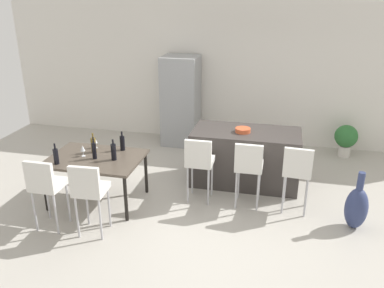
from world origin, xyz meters
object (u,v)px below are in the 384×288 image
(wine_bottle_corner, at_px, (114,152))
(wine_bottle_near, at_px, (94,145))
(bar_chair_middle, at_px, (249,164))
(dining_table, at_px, (96,161))
(bar_chair_right, at_px, (297,169))
(refrigerator, at_px, (181,101))
(wine_bottle_left, at_px, (56,156))
(floor_vase, at_px, (356,207))
(bar_chair_left, at_px, (199,160))
(wine_bottle_middle, at_px, (122,143))
(fruit_bowl, at_px, (243,130))
(dining_chair_near, at_px, (45,183))
(dining_chair_far, at_px, (89,188))
(potted_plant, at_px, (346,138))
(wine_glass_right, at_px, (83,148))
(kitchen_island, at_px, (245,157))
(wine_bottle_end, at_px, (94,150))
(wine_glass_far, at_px, (95,141))

(wine_bottle_corner, relative_size, wine_bottle_near, 1.03)
(bar_chair_middle, distance_m, dining_table, 2.29)
(bar_chair_right, distance_m, refrigerator, 3.34)
(wine_bottle_left, height_order, floor_vase, wine_bottle_left)
(bar_chair_left, xyz_separation_m, refrigerator, (-0.90, 2.38, 0.22))
(wine_bottle_middle, xyz_separation_m, fruit_bowl, (1.79, 0.74, 0.09))
(bar_chair_right, bearing_deg, dining_chair_near, -159.74)
(dining_chair_far, relative_size, wine_bottle_middle, 3.42)
(dining_chair_far, distance_m, potted_plant, 5.11)
(wine_glass_right, xyz_separation_m, potted_plant, (4.14, 2.72, -0.49))
(bar_chair_left, relative_size, wine_bottle_corner, 3.28)
(potted_plant, bearing_deg, wine_bottle_left, -145.08)
(bar_chair_right, bearing_deg, refrigerator, 134.42)
(fruit_bowl, bearing_deg, dining_chair_near, -140.63)
(dining_chair_near, distance_m, refrigerator, 3.72)
(kitchen_island, bearing_deg, floor_vase, -33.14)
(bar_chair_middle, distance_m, wine_bottle_near, 2.38)
(dining_chair_near, distance_m, wine_bottle_end, 0.90)
(bar_chair_left, relative_size, dining_chair_far, 1.00)
(kitchen_island, distance_m, wine_bottle_corner, 2.22)
(bar_chair_middle, xyz_separation_m, potted_plant, (1.68, 2.37, -0.32))
(wine_bottle_near, xyz_separation_m, potted_plant, (4.05, 2.54, -0.48))
(fruit_bowl, bearing_deg, refrigerator, 131.95)
(wine_bottle_near, height_order, potted_plant, wine_bottle_near)
(floor_vase, bearing_deg, dining_chair_near, -166.77)
(fruit_bowl, bearing_deg, bar_chair_middle, -76.62)
(wine_bottle_left, bearing_deg, dining_chair_far, -34.51)
(dining_chair_near, bearing_deg, potted_plant, 40.06)
(wine_bottle_left, distance_m, floor_vase, 4.27)
(wine_bottle_left, relative_size, wine_bottle_corner, 0.98)
(kitchen_island, bearing_deg, dining_table, -151.36)
(wine_bottle_left, height_order, wine_bottle_middle, wine_bottle_left)
(wine_glass_right, bearing_deg, floor_vase, 1.40)
(dining_chair_near, height_order, wine_glass_right, dining_chair_near)
(wine_glass_right, bearing_deg, bar_chair_middle, 7.96)
(dining_chair_far, bearing_deg, wine_glass_far, 111.54)
(fruit_bowl, bearing_deg, wine_bottle_end, -150.98)
(wine_glass_right, height_order, potted_plant, wine_glass_right)
(bar_chair_right, xyz_separation_m, dining_table, (-2.96, -0.35, -0.02))
(dining_table, relative_size, wine_bottle_end, 4.07)
(bar_chair_right, xyz_separation_m, wine_bottle_near, (-3.07, -0.17, 0.16))
(kitchen_island, distance_m, dining_table, 2.45)
(kitchen_island, relative_size, floor_vase, 2.09)
(dining_chair_far, relative_size, refrigerator, 0.57)
(wine_bottle_end, bearing_deg, refrigerator, 77.52)
(dining_table, xyz_separation_m, dining_chair_far, (0.32, -0.86, 0.02))
(bar_chair_right, xyz_separation_m, wine_bottle_middle, (-2.67, 0.01, 0.16))
(kitchen_island, relative_size, dining_chair_far, 1.68)
(wine_bottle_middle, bearing_deg, potted_plant, 32.83)
(kitchen_island, distance_m, bar_chair_right, 1.18)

